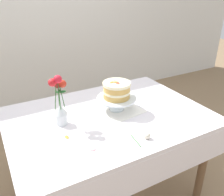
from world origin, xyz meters
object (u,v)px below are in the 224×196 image
dining_table (110,127)px  flower_vase (60,104)px  layer_cake (117,90)px  fallen_rose (147,136)px  cake_stand (117,99)px

dining_table → flower_vase: (-0.33, 0.06, 0.24)m
layer_cake → dining_table: bearing=-144.6°
dining_table → layer_cake: layer_cake is taller
flower_vase → layer_cake: bearing=0.2°
layer_cake → fallen_rose: 0.43m
cake_stand → dining_table: bearing=-144.6°
cake_stand → flower_vase: size_ratio=0.82×
dining_table → flower_vase: size_ratio=3.96×
layer_cake → flower_vase: 0.42m
cake_stand → layer_cake: 0.08m
dining_table → fallen_rose: (0.06, -0.35, 0.11)m
dining_table → layer_cake: bearing=35.4°
cake_stand → fallen_rose: size_ratio=2.26×
dining_table → cake_stand: bearing=35.4°
layer_cake → fallen_rose: size_ratio=1.56×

